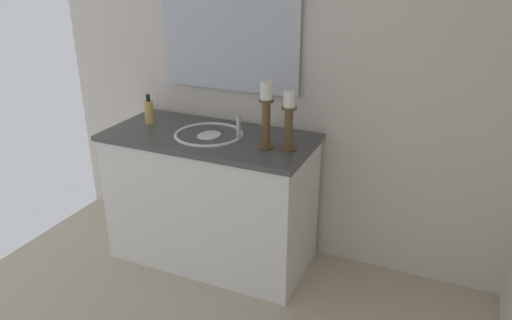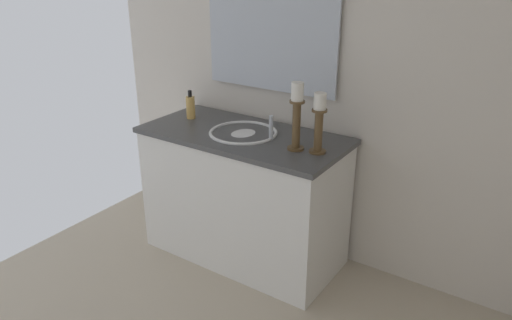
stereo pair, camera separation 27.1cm
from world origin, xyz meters
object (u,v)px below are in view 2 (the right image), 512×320
sink_basin (243,139)px  soap_bottle (191,107)px  candle_holder_tall (319,121)px  vanity_cabinet (244,196)px  candle_holder_short (297,114)px  mirror (270,16)px

sink_basin → soap_bottle: size_ratio=2.23×
sink_basin → soap_bottle: 0.45m
soap_bottle → candle_holder_tall: bearing=85.8°
vanity_cabinet → candle_holder_short: 0.71m
sink_basin → candle_holder_tall: size_ratio=1.26×
vanity_cabinet → sink_basin: sink_basin is taller
candle_holder_short → mirror: bearing=-131.2°
vanity_cabinet → sink_basin: (0.00, 0.00, 0.37)m
vanity_cabinet → mirror: 1.07m
mirror → soap_bottle: size_ratio=4.87×
mirror → soap_bottle: 0.74m
sink_basin → candle_holder_short: size_ratio=1.11×
vanity_cabinet → candle_holder_tall: size_ratio=3.83×
sink_basin → candle_holder_tall: bearing=87.3°
sink_basin → mirror: size_ratio=0.46×
vanity_cabinet → candle_holder_tall: 0.76m
mirror → vanity_cabinet: bearing=-0.0°
sink_basin → mirror: (-0.28, -0.00, 0.67)m
mirror → candle_holder_tall: size_ratio=2.74×
vanity_cabinet → mirror: (-0.28, 0.00, 1.04)m
vanity_cabinet → soap_bottle: 0.65m
candle_holder_tall → vanity_cabinet: bearing=-92.7°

